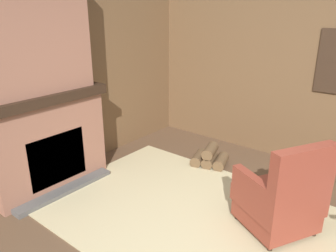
{
  "coord_description": "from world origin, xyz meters",
  "views": [
    {
      "loc": [
        0.99,
        -1.91,
        2.08
      ],
      "look_at": [
        -1.07,
        0.66,
        0.9
      ],
      "focal_mm": 35.0,
      "sensor_mm": 36.0,
      "label": 1
    }
  ],
  "objects_px": {
    "armchair": "(281,199)",
    "storage_case": "(77,79)",
    "decorative_plate_on_mantel": "(31,80)",
    "firewood_stack": "(210,158)"
  },
  "relations": [
    {
      "from": "armchair",
      "to": "storage_case",
      "type": "bearing_deg",
      "value": 35.9
    },
    {
      "from": "storage_case",
      "to": "decorative_plate_on_mantel",
      "type": "bearing_deg",
      "value": -91.93
    },
    {
      "from": "armchair",
      "to": "firewood_stack",
      "type": "height_order",
      "value": "armchair"
    },
    {
      "from": "storage_case",
      "to": "decorative_plate_on_mantel",
      "type": "xyz_separation_m",
      "value": [
        -0.02,
        -0.6,
        0.08
      ]
    },
    {
      "from": "storage_case",
      "to": "decorative_plate_on_mantel",
      "type": "distance_m",
      "value": 0.6
    },
    {
      "from": "firewood_stack",
      "to": "decorative_plate_on_mantel",
      "type": "height_order",
      "value": "decorative_plate_on_mantel"
    },
    {
      "from": "armchair",
      "to": "firewood_stack",
      "type": "relative_size",
      "value": 1.75
    },
    {
      "from": "storage_case",
      "to": "decorative_plate_on_mantel",
      "type": "height_order",
      "value": "decorative_plate_on_mantel"
    },
    {
      "from": "firewood_stack",
      "to": "decorative_plate_on_mantel",
      "type": "bearing_deg",
      "value": -126.54
    },
    {
      "from": "firewood_stack",
      "to": "decorative_plate_on_mantel",
      "type": "relative_size",
      "value": 1.91
    }
  ]
}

